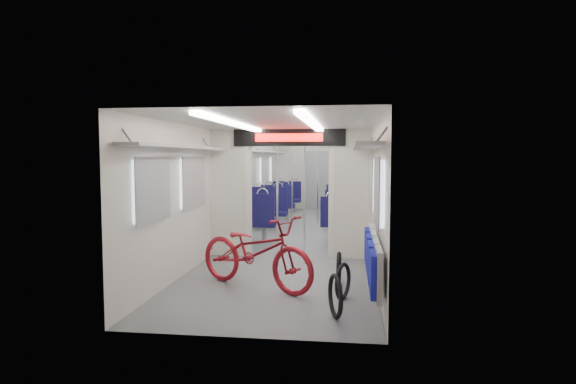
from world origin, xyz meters
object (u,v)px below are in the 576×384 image
object	(u,v)px
seat_bay_near_right	(343,213)
stanchion_far_right	(318,182)
seat_bay_far_right	(344,198)
stanchion_near_right	(305,191)
bicycle	(256,251)
stanchion_far_left	(292,182)
flip_bench	(372,258)
seat_bay_near_left	(261,211)
bike_hoop_b	(343,283)
bike_hoop_a	(335,298)
bike_hoop_c	(339,270)
stanchion_near_left	(277,191)
seat_bay_far_left	(282,198)

from	to	relation	value
seat_bay_near_right	stanchion_far_right	world-z (taller)	stanchion_far_right
seat_bay_far_right	stanchion_near_right	xyz separation A→B (m)	(-0.71, -5.14, 0.57)
bicycle	stanchion_far_left	bearing A→B (deg)	31.09
flip_bench	seat_bay_near_left	distance (m)	5.44
bike_hoop_b	stanchion_far_left	size ratio (longest dim) A/B	0.21
bike_hoop_a	stanchion_near_right	bearing A→B (deg)	100.40
bicycle	flip_bench	size ratio (longest dim) A/B	0.91
seat_bay_near_right	stanchion_far_left	world-z (taller)	stanchion_far_left
bike_hoop_c	stanchion_near_left	size ratio (longest dim) A/B	0.20
flip_bench	bike_hoop_c	distance (m)	1.05
seat_bay_near_left	stanchion_near_right	bearing A→B (deg)	-55.95
bicycle	stanchion_far_right	size ratio (longest dim) A/B	0.84
stanchion_far_left	stanchion_far_right	bearing A→B (deg)	-3.35
bicycle	stanchion_near_left	world-z (taller)	stanchion_near_left
seat_bay_near_right	seat_bay_far_left	world-z (taller)	seat_bay_far_left
bike_hoop_c	stanchion_near_left	bearing A→B (deg)	116.61
stanchion_far_left	bicycle	bearing A→B (deg)	-88.05
stanchion_near_right	stanchion_far_right	bearing A→B (deg)	89.44
flip_bench	bike_hoop_b	size ratio (longest dim) A/B	4.43
stanchion_near_right	seat_bay_far_left	bearing A→B (deg)	102.37
seat_bay_near_right	bike_hoop_a	bearing A→B (deg)	-90.14
bike_hoop_a	bike_hoop_c	world-z (taller)	bike_hoop_a
flip_bench	bike_hoop_b	bearing A→B (deg)	160.81
seat_bay_near_left	stanchion_near_left	world-z (taller)	stanchion_near_left
bike_hoop_c	bike_hoop_a	bearing A→B (deg)	-90.38
bike_hoop_c	seat_bay_far_left	size ratio (longest dim) A/B	0.22
flip_bench	seat_bay_near_left	bearing A→B (deg)	114.86
bike_hoop_a	bicycle	bearing A→B (deg)	135.09
bike_hoop_a	seat_bay_far_right	size ratio (longest dim) A/B	0.22
bicycle	seat_bay_far_right	xyz separation A→B (m)	(1.14, 7.81, 0.07)
stanchion_far_left	stanchion_near_right	bearing A→B (deg)	-79.32
seat_bay_far_right	stanchion_far_left	xyz separation A→B (m)	(-1.35, -1.76, 0.57)
seat_bay_far_right	stanchion_far_left	distance (m)	2.29
stanchion_near_left	bike_hoop_c	bearing A→B (deg)	-63.39
seat_bay_far_left	stanchion_far_left	size ratio (longest dim) A/B	0.94
stanchion_near_right	bike_hoop_a	bearing A→B (deg)	-79.60
flip_bench	stanchion_near_left	size ratio (longest dim) A/B	0.93
bike_hoop_c	stanchion_far_right	size ratio (longest dim) A/B	0.20
bicycle	bike_hoop_a	distance (m)	1.62
bicycle	stanchion_near_right	bearing A→B (deg)	19.95
bike_hoop_c	seat_bay_near_left	size ratio (longest dim) A/B	0.20
seat_bay_far_right	stanchion_near_left	size ratio (longest dim) A/B	1.01
bike_hoop_a	stanchion_far_right	distance (m)	7.22
bike_hoop_a	seat_bay_near_left	world-z (taller)	seat_bay_near_left
bicycle	seat_bay_far_left	xyz separation A→B (m)	(-0.73, 7.96, 0.05)
seat_bay_far_left	bike_hoop_b	bearing A→B (deg)	-77.03
bicycle	seat_bay_near_left	bearing A→B (deg)	38.57
seat_bay_near_left	stanchion_near_left	size ratio (longest dim) A/B	1.00
bike_hoop_a	stanchion_near_left	distance (m)	4.26
bike_hoop_a	seat_bay_near_right	bearing A→B (deg)	89.86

